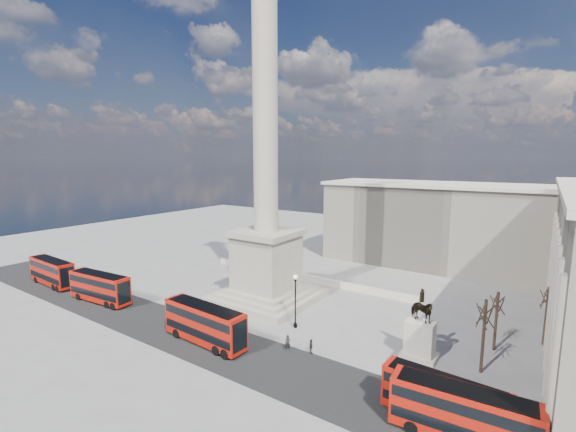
% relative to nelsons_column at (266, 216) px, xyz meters
% --- Properties ---
extents(ground, '(180.00, 180.00, 0.00)m').
position_rel_nelsons_column_xyz_m(ground, '(0.00, -5.00, -12.92)').
color(ground, gray).
rests_on(ground, ground).
extents(asphalt_road, '(120.00, 9.00, 0.01)m').
position_rel_nelsons_column_xyz_m(asphalt_road, '(5.00, -15.00, -12.91)').
color(asphalt_road, '#262626').
rests_on(asphalt_road, ground).
extents(nelsons_column, '(14.00, 14.00, 49.85)m').
position_rel_nelsons_column_xyz_m(nelsons_column, '(0.00, 0.00, 0.00)').
color(nelsons_column, '#AAA38E').
rests_on(nelsons_column, ground).
extents(balustrade_wall, '(40.00, 0.60, 1.10)m').
position_rel_nelsons_column_xyz_m(balustrade_wall, '(0.00, 11.00, -12.37)').
color(balustrade_wall, beige).
rests_on(balustrade_wall, ground).
extents(building_northeast, '(51.00, 17.00, 16.60)m').
position_rel_nelsons_column_xyz_m(building_northeast, '(20.00, 35.00, -4.59)').
color(building_northeast, '#B2A892').
rests_on(building_northeast, ground).
extents(red_bus_a, '(11.15, 3.47, 4.45)m').
position_rel_nelsons_column_xyz_m(red_bus_a, '(-20.06, -14.96, -10.58)').
color(red_bus_a, '#B21509').
rests_on(red_bus_a, ground).
extents(red_bus_b, '(11.48, 3.19, 4.61)m').
position_rel_nelsons_column_xyz_m(red_bus_b, '(2.64, -15.42, -10.50)').
color(red_bus_b, '#B21509').
rests_on(red_bus_b, ground).
extents(red_bus_c, '(10.73, 3.08, 4.30)m').
position_rel_nelsons_column_xyz_m(red_bus_c, '(30.59, -15.69, -10.66)').
color(red_bus_c, '#B21509').
rests_on(red_bus_c, ground).
extents(red_bus_d, '(9.95, 2.87, 3.99)m').
position_rel_nelsons_column_xyz_m(red_bus_d, '(28.97, -14.45, -10.83)').
color(red_bus_d, '#B21509').
rests_on(red_bus_d, ground).
extents(red_bus_e, '(11.18, 2.96, 4.50)m').
position_rel_nelsons_column_xyz_m(red_bus_e, '(-34.37, -15.15, -10.56)').
color(red_bus_e, '#B21509').
rests_on(red_bus_e, ground).
extents(victorian_lamp, '(0.60, 0.60, 7.00)m').
position_rel_nelsons_column_xyz_m(victorian_lamp, '(9.07, -5.93, -8.80)').
color(victorian_lamp, black).
rests_on(victorian_lamp, ground).
extents(equestrian_statue, '(3.71, 2.78, 7.81)m').
position_rel_nelsons_column_xyz_m(equestrian_statue, '(24.34, -4.65, -10.23)').
color(equestrian_statue, beige).
rests_on(equestrian_statue, ground).
extents(bare_tree_near, '(1.85, 1.85, 8.11)m').
position_rel_nelsons_column_xyz_m(bare_tree_near, '(30.39, -4.24, -6.53)').
color(bare_tree_near, '#332319').
rests_on(bare_tree_near, ground).
extents(bare_tree_mid, '(1.89, 1.89, 7.16)m').
position_rel_nelsons_column_xyz_m(bare_tree_mid, '(30.94, 1.75, -7.28)').
color(bare_tree_mid, '#332319').
rests_on(bare_tree_mid, ground).
extents(bare_tree_far, '(1.80, 1.80, 7.35)m').
position_rel_nelsons_column_xyz_m(bare_tree_far, '(35.58, 6.26, -7.12)').
color(bare_tree_far, '#332319').
rests_on(bare_tree_far, ground).
extents(pedestrian_walking, '(0.79, 0.68, 1.85)m').
position_rel_nelsons_column_xyz_m(pedestrian_walking, '(11.66, -11.50, -11.99)').
color(pedestrian_walking, black).
rests_on(pedestrian_walking, ground).
extents(pedestrian_standing, '(1.17, 1.12, 1.90)m').
position_rel_nelsons_column_xyz_m(pedestrian_standing, '(23.46, -11.50, -11.97)').
color(pedestrian_standing, black).
rests_on(pedestrian_standing, ground).
extents(pedestrian_crossing, '(0.99, 1.02, 1.71)m').
position_rel_nelsons_column_xyz_m(pedestrian_crossing, '(14.19, -10.63, -12.06)').
color(pedestrian_crossing, black).
rests_on(pedestrian_crossing, ground).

